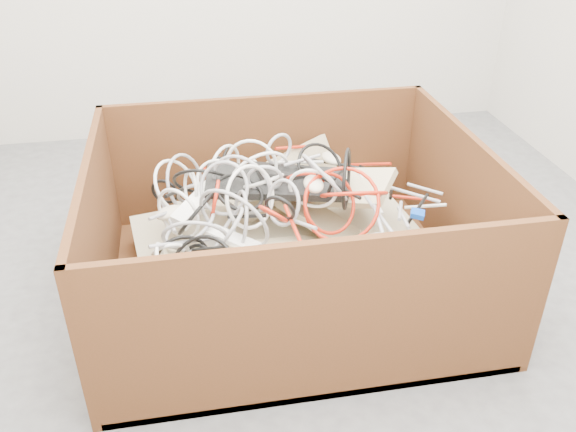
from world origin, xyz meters
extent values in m
plane|color=#4C4C4E|center=(0.00, 0.00, 0.00)|extent=(3.00, 3.00, 0.00)
cube|color=#432810|center=(-0.04, -0.05, 0.01)|extent=(1.31, 1.09, 0.03)
cube|color=#432810|center=(-0.04, 0.48, 0.28)|extent=(1.31, 0.03, 0.55)
cube|color=#432810|center=(-0.04, -0.58, 0.28)|extent=(1.31, 0.02, 0.55)
cube|color=#432810|center=(0.60, -0.05, 0.28)|extent=(0.02, 1.04, 0.55)
cube|color=#432810|center=(-0.69, -0.05, 0.28)|extent=(0.02, 1.04, 0.55)
cube|color=tan|center=(-0.04, -0.03, 0.08)|extent=(1.15, 0.99, 0.21)
cube|color=tan|center=(-0.15, -0.10, 0.17)|extent=(0.82, 0.74, 0.22)
cube|color=tan|center=(-0.16, 0.19, 0.18)|extent=(0.51, 0.32, 0.08)
cube|color=tan|center=(0.11, -0.02, 0.23)|extent=(0.45, 0.43, 0.23)
cube|color=tan|center=(-0.12, -0.31, 0.22)|extent=(0.36, 0.51, 0.07)
cube|color=tan|center=(-0.25, -0.19, 0.22)|extent=(0.48, 0.25, 0.20)
cube|color=tan|center=(0.32, -0.31, 0.27)|extent=(0.24, 0.49, 0.18)
cube|color=tan|center=(0.01, 0.26, 0.31)|extent=(0.46, 0.35, 0.20)
cube|color=tan|center=(-0.05, -0.16, 0.26)|extent=(0.48, 0.40, 0.22)
cube|color=tan|center=(0.13, 0.08, 0.34)|extent=(0.44, 0.46, 0.22)
cube|color=black|center=(0.09, 0.11, 0.38)|extent=(0.50, 0.25, 0.17)
cube|color=black|center=(-0.08, 0.02, 0.41)|extent=(0.50, 0.24, 0.08)
ellipsoid|color=beige|center=(-0.45, -0.01, 0.34)|extent=(0.12, 0.11, 0.04)
ellipsoid|color=beige|center=(0.18, 0.27, 0.36)|extent=(0.09, 0.12, 0.04)
ellipsoid|color=beige|center=(-0.14, -0.34, 0.30)|extent=(0.12, 0.11, 0.04)
ellipsoid|color=beige|center=(0.02, -0.11, 0.46)|extent=(0.06, 0.11, 0.04)
ellipsoid|color=beige|center=(-0.23, 0.21, 0.39)|extent=(0.12, 0.12, 0.04)
ellipsoid|color=black|center=(0.29, -0.27, 0.30)|extent=(0.12, 0.12, 0.04)
cube|color=white|center=(-0.32, 0.03, 0.38)|extent=(0.26, 0.27, 0.13)
cube|color=white|center=(-0.20, -0.26, 0.32)|extent=(0.30, 0.22, 0.10)
cube|color=#0B3AA9|center=(0.37, -0.17, 0.35)|extent=(0.06, 0.06, 0.03)
torus|color=gray|center=(0.17, -0.33, 0.36)|extent=(0.18, 0.10, 0.17)
torus|color=silver|center=(-0.42, 0.12, 0.38)|extent=(0.16, 0.26, 0.25)
torus|color=silver|center=(-0.13, 0.09, 0.40)|extent=(0.33, 0.16, 0.31)
torus|color=gray|center=(-0.35, 0.15, 0.32)|extent=(0.20, 0.11, 0.18)
torus|color=black|center=(-0.37, -0.28, 0.31)|extent=(0.14, 0.14, 0.17)
torus|color=silver|center=(-0.15, 0.10, 0.44)|extent=(0.25, 0.10, 0.26)
torus|color=#B11F0C|center=(0.15, -0.14, 0.43)|extent=(0.31, 0.28, 0.17)
torus|color=#B11F0C|center=(-0.28, 0.17, 0.36)|extent=(0.12, 0.19, 0.16)
torus|color=black|center=(-0.11, -0.24, 0.46)|extent=(0.13, 0.09, 0.14)
torus|color=silver|center=(-0.42, -0.07, 0.37)|extent=(0.17, 0.16, 0.22)
torus|color=gray|center=(-0.20, -0.02, 0.43)|extent=(0.23, 0.16, 0.27)
torus|color=black|center=(-0.47, 0.21, 0.31)|extent=(0.12, 0.07, 0.13)
torus|color=black|center=(-0.21, -0.07, 0.43)|extent=(0.22, 0.22, 0.10)
torus|color=black|center=(0.15, -0.07, 0.45)|extent=(0.09, 0.22, 0.23)
torus|color=#B11F0C|center=(0.02, 0.01, 0.40)|extent=(0.20, 0.12, 0.17)
torus|color=gray|center=(-0.09, -0.17, 0.44)|extent=(0.13, 0.17, 0.20)
torus|color=gray|center=(-0.13, -0.04, 0.46)|extent=(0.17, 0.07, 0.16)
torus|color=silver|center=(-0.37, 0.06, 0.39)|extent=(0.06, 0.19, 0.19)
torus|color=silver|center=(0.03, -0.09, 0.43)|extent=(0.21, 0.10, 0.21)
torus|color=black|center=(-0.41, -0.26, 0.32)|extent=(0.24, 0.05, 0.24)
torus|color=gray|center=(-0.22, -0.16, 0.38)|extent=(0.06, 0.22, 0.22)
torus|color=gray|center=(-0.26, -0.09, 0.46)|extent=(0.22, 0.17, 0.20)
torus|color=black|center=(-0.32, 0.10, 0.39)|extent=(0.31, 0.21, 0.25)
torus|color=gray|center=(-0.05, 0.12, 0.49)|extent=(0.13, 0.08, 0.14)
torus|color=#B11F0C|center=(-0.13, -0.24, 0.44)|extent=(0.10, 0.13, 0.11)
torus|color=gray|center=(-0.39, 0.16, 0.37)|extent=(0.18, 0.23, 0.21)
torus|color=gray|center=(-0.25, -0.23, 0.43)|extent=(0.28, 0.21, 0.33)
torus|color=black|center=(0.09, 0.08, 0.42)|extent=(0.24, 0.17, 0.21)
torus|color=gray|center=(0.08, -0.05, 0.45)|extent=(0.16, 0.25, 0.22)
torus|color=black|center=(-0.36, -0.35, 0.33)|extent=(0.21, 0.24, 0.22)
torus|color=#B11F0C|center=(0.10, -0.20, 0.43)|extent=(0.32, 0.23, 0.27)
torus|color=black|center=(-0.36, -0.11, 0.39)|extent=(0.18, 0.19, 0.17)
torus|color=black|center=(0.12, -0.04, 0.41)|extent=(0.13, 0.14, 0.18)
torus|color=#B11F0C|center=(-0.30, -0.08, 0.42)|extent=(0.05, 0.19, 0.19)
torus|color=gray|center=(-0.37, -0.21, 0.36)|extent=(0.28, 0.16, 0.24)
torus|color=#B11F0C|center=(0.07, -0.15, 0.40)|extent=(0.26, 0.19, 0.23)
torus|color=gray|center=(-0.26, -0.22, 0.40)|extent=(0.12, 0.20, 0.18)
torus|color=silver|center=(-0.19, -0.14, 0.45)|extent=(0.19, 0.20, 0.22)
torus|color=silver|center=(-0.24, 0.23, 0.37)|extent=(0.18, 0.22, 0.27)
torus|color=silver|center=(-0.28, 0.12, 0.40)|extent=(0.20, 0.15, 0.15)
torus|color=gray|center=(-0.38, -0.13, 0.36)|extent=(0.23, 0.26, 0.14)
torus|color=silver|center=(-0.48, -0.29, 0.29)|extent=(0.03, 0.30, 0.30)
torus|color=silver|center=(-0.45, -0.25, 0.34)|extent=(0.16, 0.10, 0.14)
torus|color=silver|center=(-0.12, -0.01, 0.43)|extent=(0.19, 0.19, 0.09)
cylinder|color=gray|center=(-0.45, -0.03, 0.35)|extent=(0.12, 0.13, 0.05)
cylinder|color=black|center=(0.18, 0.28, 0.34)|extent=(0.28, 0.11, 0.05)
cylinder|color=black|center=(0.40, -0.10, 0.32)|extent=(0.14, 0.17, 0.03)
cylinder|color=gray|center=(0.22, -0.27, 0.39)|extent=(0.06, 0.27, 0.06)
cylinder|color=gray|center=(0.48, 0.04, 0.32)|extent=(0.12, 0.10, 0.02)
cylinder|color=gray|center=(0.39, 0.00, 0.34)|extent=(0.22, 0.13, 0.05)
cylinder|color=silver|center=(-0.11, 0.11, 0.42)|extent=(0.06, 0.24, 0.05)
cylinder|color=#B11F0C|center=(0.35, 0.32, 0.30)|extent=(0.14, 0.18, 0.09)
cylinder|color=silver|center=(0.03, 0.14, 0.42)|extent=(0.20, 0.10, 0.07)
cylinder|color=gray|center=(-0.04, -0.25, 0.40)|extent=(0.08, 0.11, 0.04)
cylinder|color=gray|center=(0.02, 0.07, 0.46)|extent=(0.13, 0.03, 0.05)
cylinder|color=#B11F0C|center=(0.44, 0.03, 0.29)|extent=(0.17, 0.07, 0.02)
cylinder|color=gray|center=(-0.06, 0.24, 0.35)|extent=(0.08, 0.28, 0.10)
cylinder|color=gray|center=(0.32, -0.19, 0.35)|extent=(0.03, 0.15, 0.03)
cylinder|color=black|center=(-0.21, -0.39, 0.35)|extent=(0.18, 0.23, 0.06)
cylinder|color=silver|center=(0.24, -0.06, 0.38)|extent=(0.03, 0.22, 0.05)
cylinder|color=silver|center=(0.47, -0.01, 0.28)|extent=(0.14, 0.08, 0.06)
cylinder|color=#B11F0C|center=(-0.07, -0.30, 0.41)|extent=(0.04, 0.23, 0.05)
cylinder|color=black|center=(-0.18, 0.21, 0.39)|extent=(0.18, 0.08, 0.07)
cylinder|color=silver|center=(0.43, -0.31, 0.29)|extent=(0.13, 0.19, 0.04)
cylinder|color=black|center=(0.36, 0.06, 0.30)|extent=(0.08, 0.17, 0.06)
cylinder|color=black|center=(-0.40, 0.10, 0.37)|extent=(0.12, 0.20, 0.08)
cylinder|color=gray|center=(0.19, -0.34, 0.39)|extent=(0.03, 0.27, 0.09)
cylinder|color=black|center=(-0.26, 0.23, 0.38)|extent=(0.10, 0.21, 0.09)
cylinder|color=gray|center=(-0.38, -0.24, 0.37)|extent=(0.26, 0.11, 0.06)
cylinder|color=black|center=(0.30, 0.15, 0.36)|extent=(0.02, 0.21, 0.08)
cylinder|color=black|center=(-0.21, -0.20, 0.42)|extent=(0.12, 0.08, 0.05)
cylinder|color=gray|center=(-0.46, 0.01, 0.34)|extent=(0.07, 0.23, 0.04)
cylinder|color=black|center=(0.09, -0.08, 0.45)|extent=(0.16, 0.25, 0.02)
cylinder|color=silver|center=(0.20, 0.05, 0.38)|extent=(0.19, 0.15, 0.04)
cylinder|color=black|center=(-0.33, -0.30, 0.38)|extent=(0.11, 0.08, 0.05)
cylinder|color=black|center=(-0.37, -0.43, 0.37)|extent=(0.17, 0.12, 0.02)
cylinder|color=black|center=(-0.49, -0.37, 0.29)|extent=(0.11, 0.08, 0.03)
cylinder|color=#B11F0C|center=(0.03, 0.31, 0.40)|extent=(0.13, 0.06, 0.04)
camera|label=1|loc=(-0.37, -1.80, 1.38)|focal=37.68mm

